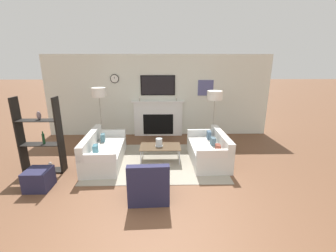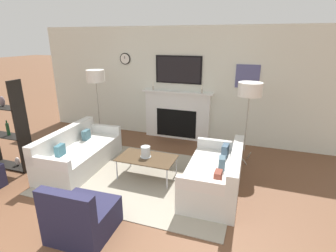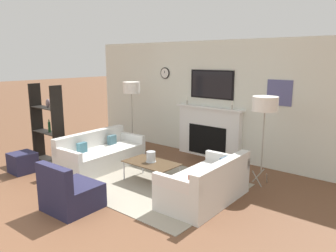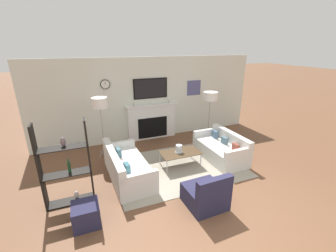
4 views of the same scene
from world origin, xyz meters
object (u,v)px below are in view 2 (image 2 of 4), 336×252
at_px(floor_lamp_left, 96,77).
at_px(shelf_unit, 5,128).
at_px(hurricane_candle, 146,152).
at_px(coffee_table, 147,159).
at_px(floor_lamp_right, 250,90).
at_px(couch_left, 79,154).
at_px(couch_right, 216,176).
at_px(armchair, 82,218).

height_order(floor_lamp_left, shelf_unit, shelf_unit).
bearing_deg(hurricane_candle, coffee_table, -36.44).
bearing_deg(floor_lamp_right, hurricane_candle, -143.27).
xyz_separation_m(couch_left, hurricane_candle, (1.41, 0.07, 0.21)).
bearing_deg(couch_right, floor_lamp_right, 74.28).
bearing_deg(shelf_unit, floor_lamp_left, 63.47).
relative_size(coffee_table, hurricane_candle, 5.15).
bearing_deg(couch_left, coffee_table, 1.88).
bearing_deg(couch_left, shelf_unit, -159.19).
xyz_separation_m(armchair, floor_lamp_right, (1.81, 2.89, 1.23)).
relative_size(armchair, shelf_unit, 0.44).
relative_size(couch_left, shelf_unit, 1.09).
xyz_separation_m(floor_lamp_left, floor_lamp_right, (3.41, 0.00, -0.09)).
distance_m(couch_right, armchair, 2.15).
relative_size(floor_lamp_left, shelf_unit, 1.00).
xyz_separation_m(armchair, floor_lamp_left, (-1.60, 2.89, 1.32)).
distance_m(coffee_table, hurricane_candle, 0.12).
height_order(couch_left, hurricane_candle, couch_left).
distance_m(couch_right, floor_lamp_left, 3.55).
bearing_deg(hurricane_candle, floor_lamp_left, 145.22).
bearing_deg(floor_lamp_left, hurricane_candle, -34.78).
relative_size(couch_left, armchair, 2.44).
relative_size(couch_left, couch_right, 1.16).
xyz_separation_m(floor_lamp_left, shelf_unit, (-0.88, -1.77, -0.77)).
relative_size(couch_left, coffee_table, 1.84).
height_order(coffee_table, shelf_unit, shelf_unit).
height_order(floor_lamp_left, floor_lamp_right, floor_lamp_left).
distance_m(couch_left, shelf_unit, 1.44).
distance_m(floor_lamp_left, shelf_unit, 2.12).
height_order(armchair, hurricane_candle, armchair).
relative_size(armchair, hurricane_candle, 3.87).
bearing_deg(floor_lamp_left, coffee_table, -34.81).
bearing_deg(couch_right, hurricane_candle, 177.05).
distance_m(coffee_table, floor_lamp_right, 2.33).
height_order(armchair, shelf_unit, shelf_unit).
bearing_deg(couch_left, floor_lamp_left, 105.47).
relative_size(floor_lamp_left, floor_lamp_right, 1.06).
distance_m(armchair, floor_lamp_left, 3.56).
xyz_separation_m(couch_left, couch_right, (2.69, 0.00, 0.01)).
bearing_deg(coffee_table, floor_lamp_left, 145.19).
relative_size(coffee_table, floor_lamp_left, 0.59).
bearing_deg(floor_lamp_right, floor_lamp_left, -180.00).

